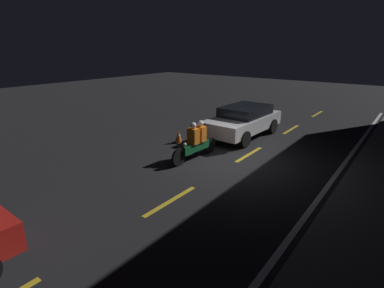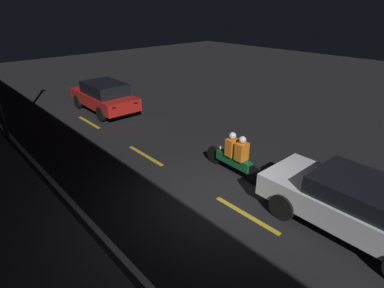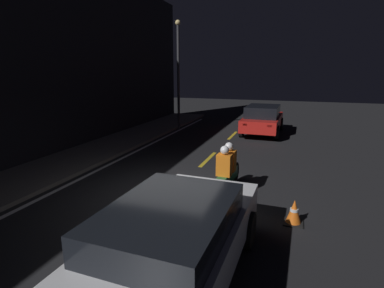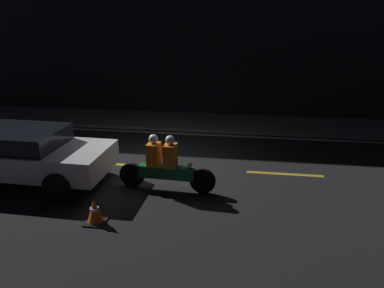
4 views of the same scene
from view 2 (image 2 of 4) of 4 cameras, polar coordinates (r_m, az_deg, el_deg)
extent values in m
plane|color=black|center=(8.50, 4.89, -10.19)|extent=(56.00, 56.00, 0.00)
cube|color=gold|center=(8.00, 10.28, -13.10)|extent=(2.00, 0.14, 0.01)
cube|color=gold|center=(10.80, -8.85, -2.18)|extent=(2.00, 0.14, 0.01)
cube|color=gold|center=(14.48, -19.03, 3.92)|extent=(2.00, 0.14, 0.01)
cube|color=silver|center=(7.04, -13.55, -19.80)|extent=(25.20, 0.14, 0.01)
cube|color=silver|center=(8.00, 28.53, -10.56)|extent=(4.30, 1.89, 0.60)
cube|color=black|center=(7.69, 30.76, -8.02)|extent=(2.38, 1.66, 0.42)
cylinder|color=black|center=(7.90, 16.76, -11.39)|extent=(0.68, 0.20, 0.68)
cylinder|color=black|center=(9.23, 22.74, -6.68)|extent=(0.68, 0.20, 0.68)
cube|color=red|center=(15.69, -16.41, 8.30)|extent=(4.22, 1.80, 0.58)
cube|color=black|center=(15.36, -16.32, 10.15)|extent=(2.33, 1.59, 0.55)
cube|color=red|center=(13.63, -14.70, 6.67)|extent=(0.06, 0.20, 0.10)
cube|color=red|center=(14.14, -10.70, 7.71)|extent=(0.06, 0.20, 0.10)
cylinder|color=black|center=(16.62, -20.89, 7.53)|extent=(0.69, 0.19, 0.69)
cylinder|color=black|center=(17.24, -15.74, 8.84)|extent=(0.69, 0.19, 0.69)
cylinder|color=black|center=(14.32, -16.94, 5.43)|extent=(0.69, 0.19, 0.69)
cylinder|color=black|center=(15.03, -11.20, 6.98)|extent=(0.69, 0.19, 0.69)
cylinder|color=black|center=(10.08, 4.26, -2.07)|extent=(0.62, 0.11, 0.61)
cylinder|color=black|center=(9.07, 11.89, -5.91)|extent=(0.62, 0.13, 0.61)
cube|color=#14592D|center=(9.48, 7.92, -3.10)|extent=(1.34, 0.31, 0.30)
sphere|color=#F2EABF|center=(9.72, 5.58, -0.71)|extent=(0.14, 0.14, 0.14)
cube|color=orange|center=(9.35, 7.63, -0.58)|extent=(0.30, 0.37, 0.55)
sphere|color=silver|center=(9.19, 7.76, 1.58)|extent=(0.22, 0.22, 0.22)
cube|color=orange|center=(9.11, 9.45, -1.42)|extent=(0.30, 0.37, 0.55)
sphere|color=silver|center=(8.95, 9.62, 0.79)|extent=(0.22, 0.22, 0.22)
cube|color=black|center=(10.43, 18.57, -4.25)|extent=(0.41, 0.41, 0.03)
cone|color=orange|center=(10.31, 18.77, -2.94)|extent=(0.32, 0.32, 0.51)
cylinder|color=white|center=(10.30, 18.79, -2.82)|extent=(0.17, 0.17, 0.06)
camera|label=1|loc=(13.42, -42.05, 14.64)|focal=28.00mm
camera|label=3|loc=(8.58, 59.91, 0.70)|focal=28.00mm
camera|label=4|loc=(16.18, 23.10, 20.09)|focal=35.00mm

